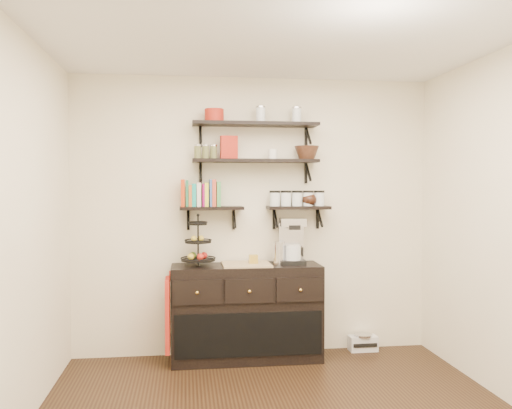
% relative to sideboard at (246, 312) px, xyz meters
% --- Properties ---
extents(ceiling, '(3.50, 3.50, 0.02)m').
position_rel_sideboard_xyz_m(ceiling, '(0.10, -1.51, 2.25)').
color(ceiling, white).
rests_on(ceiling, back_wall).
extents(back_wall, '(3.50, 0.02, 2.70)m').
position_rel_sideboard_xyz_m(back_wall, '(0.10, 0.24, 0.90)').
color(back_wall, white).
rests_on(back_wall, ground).
extents(left_wall, '(0.02, 3.50, 2.70)m').
position_rel_sideboard_xyz_m(left_wall, '(-1.65, -1.51, 0.90)').
color(left_wall, white).
rests_on(left_wall, ground).
extents(shelf_top, '(1.20, 0.27, 0.23)m').
position_rel_sideboard_xyz_m(shelf_top, '(0.10, 0.10, 1.78)').
color(shelf_top, black).
rests_on(shelf_top, back_wall).
extents(shelf_mid, '(1.20, 0.27, 0.23)m').
position_rel_sideboard_xyz_m(shelf_mid, '(0.10, 0.10, 1.43)').
color(shelf_mid, black).
rests_on(shelf_mid, back_wall).
extents(shelf_low_left, '(0.60, 0.25, 0.23)m').
position_rel_sideboard_xyz_m(shelf_low_left, '(-0.32, 0.12, 0.98)').
color(shelf_low_left, black).
rests_on(shelf_low_left, back_wall).
extents(shelf_low_right, '(0.60, 0.25, 0.23)m').
position_rel_sideboard_xyz_m(shelf_low_right, '(0.52, 0.12, 0.98)').
color(shelf_low_right, black).
rests_on(shelf_low_right, back_wall).
extents(cookbooks, '(0.36, 0.15, 0.26)m').
position_rel_sideboard_xyz_m(cookbooks, '(-0.41, 0.12, 1.11)').
color(cookbooks, '#C1360F').
rests_on(cookbooks, shelf_low_left).
extents(glass_canisters, '(0.54, 0.10, 0.13)m').
position_rel_sideboard_xyz_m(glass_canisters, '(0.51, 0.12, 1.06)').
color(glass_canisters, silver).
rests_on(glass_canisters, shelf_low_right).
extents(sideboard, '(1.40, 0.50, 0.92)m').
position_rel_sideboard_xyz_m(sideboard, '(0.00, 0.00, 0.00)').
color(sideboard, black).
rests_on(sideboard, floor).
extents(fruit_stand, '(0.32, 0.32, 0.47)m').
position_rel_sideboard_xyz_m(fruit_stand, '(-0.45, 0.00, 0.61)').
color(fruit_stand, black).
rests_on(fruit_stand, sideboard).
extents(candle, '(0.08, 0.08, 0.08)m').
position_rel_sideboard_xyz_m(candle, '(0.07, 0.00, 0.50)').
color(candle, '#A27F25').
rests_on(candle, sideboard).
extents(coffee_maker, '(0.25, 0.24, 0.44)m').
position_rel_sideboard_xyz_m(coffee_maker, '(0.44, 0.03, 0.66)').
color(coffee_maker, black).
rests_on(coffee_maker, sideboard).
extents(thermal_carafe, '(0.11, 0.11, 0.22)m').
position_rel_sideboard_xyz_m(thermal_carafe, '(0.31, -0.02, 0.56)').
color(thermal_carafe, silver).
rests_on(thermal_carafe, sideboard).
extents(apron, '(0.04, 0.29, 0.67)m').
position_rel_sideboard_xyz_m(apron, '(-0.73, -0.10, 0.02)').
color(apron, '#AA1612').
rests_on(apron, sideboard).
extents(radio, '(0.28, 0.19, 0.17)m').
position_rel_sideboard_xyz_m(radio, '(1.19, 0.12, -0.37)').
color(radio, silver).
rests_on(radio, floor).
extents(recipe_box, '(0.17, 0.08, 0.22)m').
position_rel_sideboard_xyz_m(recipe_box, '(-0.15, 0.10, 1.56)').
color(recipe_box, '#A22012').
rests_on(recipe_box, shelf_mid).
extents(walnut_bowl, '(0.24, 0.24, 0.13)m').
position_rel_sideboard_xyz_m(walnut_bowl, '(0.60, 0.10, 1.51)').
color(walnut_bowl, black).
rests_on(walnut_bowl, shelf_mid).
extents(ramekins, '(0.09, 0.09, 0.10)m').
position_rel_sideboard_xyz_m(ramekins, '(0.27, 0.10, 1.50)').
color(ramekins, white).
rests_on(ramekins, shelf_mid).
extents(teapot, '(0.22, 0.18, 0.14)m').
position_rel_sideboard_xyz_m(teapot, '(0.63, 0.12, 1.07)').
color(teapot, black).
rests_on(teapot, shelf_low_right).
extents(red_pot, '(0.18, 0.18, 0.12)m').
position_rel_sideboard_xyz_m(red_pot, '(-0.29, 0.10, 1.86)').
color(red_pot, '#A22012').
rests_on(red_pot, shelf_top).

